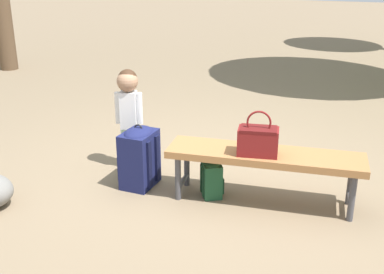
{
  "coord_description": "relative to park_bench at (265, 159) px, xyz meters",
  "views": [
    {
      "loc": [
        -1.45,
        3.77,
        1.95
      ],
      "look_at": [
        0.04,
        0.08,
        0.45
      ],
      "focal_mm": 45.16,
      "sensor_mm": 36.0,
      "label": 1
    }
  ],
  "objects": [
    {
      "name": "ground_plane",
      "position": [
        0.64,
        -0.18,
        -0.39
      ],
      "size": [
        40.0,
        40.0,
        0.0
      ],
      "primitive_type": "plane",
      "color": "#7F6B51",
      "rests_on": "ground"
    },
    {
      "name": "park_bench",
      "position": [
        0.0,
        0.0,
        0.0
      ],
      "size": [
        1.64,
        0.6,
        0.45
      ],
      "color": "#9E6B3D",
      "rests_on": "ground"
    },
    {
      "name": "handbag",
      "position": [
        0.05,
        0.07,
        0.18
      ],
      "size": [
        0.35,
        0.24,
        0.37
      ],
      "color": "maroon",
      "rests_on": "park_bench"
    },
    {
      "name": "child_standing",
      "position": [
        1.37,
        -0.21,
        0.26
      ],
      "size": [
        0.26,
        0.2,
        0.98
      ],
      "color": "#B2D8B2",
      "rests_on": "ground"
    },
    {
      "name": "backpack_large",
      "position": [
        1.11,
        0.1,
        -0.1
      ],
      "size": [
        0.31,
        0.35,
        0.58
      ],
      "color": "#191E4C",
      "rests_on": "ground"
    },
    {
      "name": "backpack_small",
      "position": [
        0.44,
        0.06,
        -0.22
      ],
      "size": [
        0.24,
        0.25,
        0.35
      ],
      "color": "#1E4C2D",
      "rests_on": "ground"
    }
  ]
}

